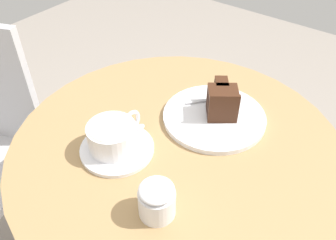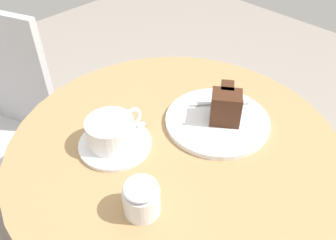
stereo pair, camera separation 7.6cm
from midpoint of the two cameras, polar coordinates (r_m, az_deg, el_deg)
cafe_table at (r=0.85m, az=-1.25°, el=-9.50°), size 0.72×0.72×0.70m
saucer at (r=0.76m, az=-11.02°, el=-4.67°), size 0.15×0.15×0.01m
coffee_cup at (r=0.74m, az=-11.76°, el=-2.61°), size 0.14×0.10×0.06m
teaspoon at (r=0.79m, az=-9.39°, el=-1.47°), size 0.09×0.08×0.00m
cake_plate at (r=0.82m, az=4.81°, el=0.40°), size 0.24×0.24×0.01m
cake_slice at (r=0.80m, az=6.01°, el=2.91°), size 0.10×0.09×0.07m
fork at (r=0.86m, az=5.86°, el=3.40°), size 0.12×0.10×0.00m
napkin at (r=0.80m, az=3.25°, el=-0.83°), size 0.15×0.16×0.00m
sugar_pot at (r=0.62m, az=-5.37°, el=-12.81°), size 0.07×0.07×0.07m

